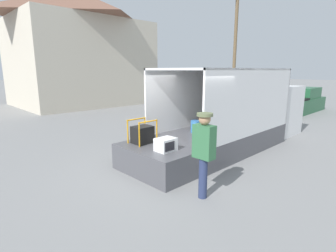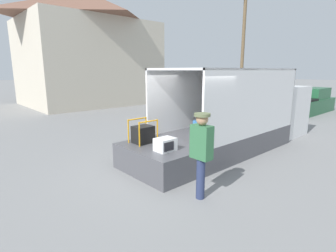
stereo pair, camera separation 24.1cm
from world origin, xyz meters
TOP-DOWN VIEW (x-y plane):
  - ground_plane at (0.00, 0.00)m, footprint 160.00×160.00m
  - box_truck at (4.06, -0.00)m, footprint 6.90×2.22m
  - tailgate_deck at (-0.61, 0.00)m, footprint 1.21×2.11m
  - microwave at (-0.60, -0.42)m, footprint 0.48×0.39m
  - portable_generator at (-0.54, 0.54)m, footprint 0.64×0.54m
  - worker_person at (-0.79, -1.74)m, footprint 0.32×0.44m
  - pickup_truck_green at (12.87, 1.33)m, footprint 5.03×1.90m
  - house_backdrop at (5.06, 15.14)m, footprint 9.83×7.97m
  - utility_pole at (15.72, 7.95)m, footprint 1.80×0.28m

SIDE VIEW (x-z plane):
  - ground_plane at x=0.00m, z-range 0.00..0.00m
  - tailgate_deck at x=-0.61m, z-range 0.00..0.69m
  - pickup_truck_green at x=12.87m, z-range -0.14..1.41m
  - box_truck at x=4.06m, z-range -0.51..2.19m
  - microwave at x=-0.60m, z-range 0.69..1.01m
  - portable_generator at x=-0.54m, z-range 0.61..1.26m
  - worker_person at x=-0.79m, z-range 0.22..2.03m
  - house_backdrop at x=5.06m, z-range 0.08..8.60m
  - utility_pole at x=15.72m, z-range 0.16..9.45m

